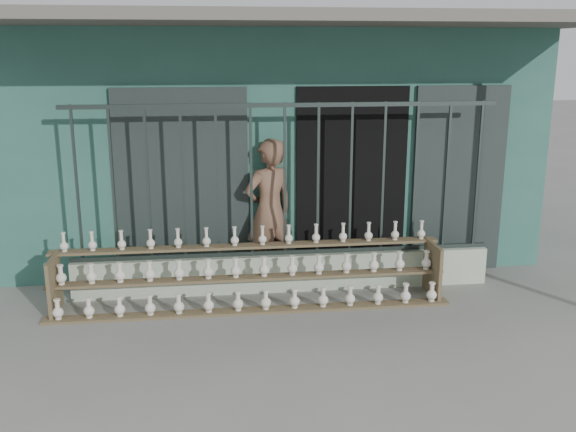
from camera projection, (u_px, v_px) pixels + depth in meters
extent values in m
plane|color=slate|center=(300.00, 335.00, 6.55)|extent=(60.00, 60.00, 0.00)
cube|color=#2C5D50|center=(263.00, 129.00, 10.28)|extent=(7.00, 5.00, 3.20)
cube|color=black|center=(351.00, 182.00, 8.11)|extent=(1.40, 0.12, 2.40)
cube|color=black|center=(183.00, 187.00, 7.82)|extent=(1.60, 0.08, 2.40)
cube|color=black|center=(458.00, 180.00, 8.23)|extent=(1.20, 0.08, 2.40)
cube|color=#59544C|center=(286.00, 19.00, 6.92)|extent=(7.40, 2.00, 0.12)
cube|color=#B4C6AA|center=(285.00, 272.00, 7.74)|extent=(5.00, 0.20, 0.45)
cube|color=#283330|center=(77.00, 186.00, 7.18)|extent=(0.03, 0.03, 1.80)
cube|color=#283330|center=(113.00, 185.00, 7.23)|extent=(0.03, 0.03, 1.80)
cube|color=#283330|center=(148.00, 184.00, 7.27)|extent=(0.03, 0.03, 1.80)
cube|color=#283330|center=(183.00, 183.00, 7.32)|extent=(0.03, 0.03, 1.80)
cube|color=#283330|center=(217.00, 182.00, 7.37)|extent=(0.03, 0.03, 1.80)
cube|color=#283330|center=(251.00, 181.00, 7.41)|extent=(0.03, 0.03, 1.80)
cube|color=#283330|center=(285.00, 181.00, 7.46)|extent=(0.03, 0.03, 1.80)
cube|color=#283330|center=(318.00, 180.00, 7.51)|extent=(0.03, 0.03, 1.80)
cube|color=#283330|center=(351.00, 179.00, 7.55)|extent=(0.03, 0.03, 1.80)
cube|color=#283330|center=(383.00, 178.00, 7.60)|extent=(0.03, 0.03, 1.80)
cube|color=#283330|center=(415.00, 177.00, 7.65)|extent=(0.03, 0.03, 1.80)
cube|color=#283330|center=(447.00, 177.00, 7.69)|extent=(0.03, 0.03, 1.80)
cube|color=#283330|center=(478.00, 176.00, 7.74)|extent=(0.03, 0.03, 1.80)
cube|color=#283330|center=(285.00, 105.00, 7.24)|extent=(5.00, 0.04, 0.05)
cube|color=#283330|center=(285.00, 252.00, 7.68)|extent=(5.00, 0.04, 0.05)
cube|color=brown|center=(252.00, 311.00, 7.12)|extent=(4.50, 0.18, 0.03)
cube|color=brown|center=(250.00, 278.00, 7.28)|extent=(4.50, 0.18, 0.03)
cube|color=brown|center=(248.00, 246.00, 7.45)|extent=(4.50, 0.18, 0.03)
cube|color=brown|center=(54.00, 286.00, 7.02)|extent=(0.04, 0.55, 0.64)
cube|color=brown|center=(433.00, 270.00, 7.54)|extent=(0.04, 0.55, 0.64)
imported|color=brown|center=(269.00, 211.00, 7.88)|extent=(0.78, 0.67, 1.80)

